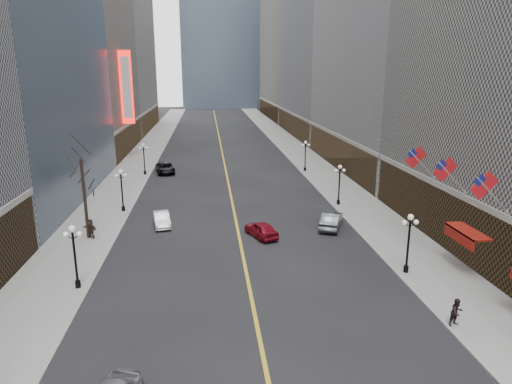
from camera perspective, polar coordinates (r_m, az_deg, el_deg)
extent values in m
cube|color=gray|center=(73.31, 7.16, 3.29)|extent=(6.00, 230.00, 0.15)
cube|color=gray|center=(72.31, -15.02, 2.73)|extent=(6.00, 230.00, 0.15)
cube|color=gold|center=(81.28, -4.15, 4.45)|extent=(0.25, 200.00, 0.02)
cube|color=#4B3B32|center=(37.70, 28.37, -5.59)|extent=(2.80, 41.00, 5.00)
cube|color=#4B3B32|center=(72.10, 11.00, 4.98)|extent=(2.80, 35.00, 5.00)
cube|color=#979799|center=(111.22, 11.67, 19.39)|extent=(26.00, 40.00, 48.00)
cube|color=#4B3B32|center=(108.64, 5.17, 8.43)|extent=(2.80, 39.00, 5.00)
cube|color=#A09784|center=(153.32, 6.69, 20.88)|extent=(26.00, 46.00, 62.00)
cube|color=#4B3B32|center=(150.87, 1.98, 10.26)|extent=(2.80, 45.00, 5.00)
cube|color=#A09784|center=(91.72, -25.01, 20.04)|extent=(26.00, 30.00, 50.00)
cube|color=#4B3B32|center=(89.15, -16.32, 6.50)|extent=(2.80, 29.00, 5.00)
cube|color=#4B3B32|center=(122.53, -13.61, 8.80)|extent=(2.80, 37.00, 5.00)
cylinder|color=black|center=(36.11, 18.24, -9.12)|extent=(0.36, 0.36, 0.50)
cylinder|color=black|center=(35.46, 18.47, -6.53)|extent=(0.16, 0.16, 4.00)
sphere|color=white|center=(34.72, 18.78, -2.98)|extent=(0.44, 0.44, 0.44)
sphere|color=white|center=(34.66, 18.05, -3.65)|extent=(0.36, 0.36, 0.36)
sphere|color=white|center=(35.03, 19.39, -3.57)|extent=(0.36, 0.36, 0.36)
cylinder|color=black|center=(52.01, 10.26, -1.26)|extent=(0.36, 0.36, 0.50)
cylinder|color=black|center=(51.56, 10.34, 0.61)|extent=(0.16, 0.16, 4.00)
sphere|color=white|center=(51.05, 10.46, 3.12)|extent=(0.44, 0.44, 0.44)
sphere|color=white|center=(51.01, 9.96, 2.67)|extent=(0.36, 0.36, 0.36)
sphere|color=white|center=(51.26, 10.93, 2.68)|extent=(0.36, 0.36, 0.36)
cylinder|color=black|center=(68.95, 6.13, 2.86)|extent=(0.36, 0.36, 0.50)
cylinder|color=black|center=(68.61, 6.17, 4.29)|extent=(0.16, 0.16, 4.00)
sphere|color=white|center=(68.23, 6.22, 6.19)|extent=(0.44, 0.44, 0.44)
sphere|color=white|center=(68.20, 5.84, 5.86)|extent=(0.36, 0.36, 0.36)
sphere|color=white|center=(68.39, 6.59, 5.86)|extent=(0.36, 0.36, 0.36)
cylinder|color=black|center=(34.37, -21.37, -10.67)|extent=(0.36, 0.36, 0.50)
cylinder|color=black|center=(33.68, -21.65, -7.97)|extent=(0.16, 0.16, 4.00)
sphere|color=white|center=(32.90, -22.03, -4.26)|extent=(0.44, 0.44, 0.44)
sphere|color=white|center=(33.16, -22.71, -4.92)|extent=(0.36, 0.36, 0.36)
sphere|color=white|center=(32.90, -21.21, -4.92)|extent=(0.36, 0.36, 0.36)
cylinder|color=black|center=(50.81, -16.25, -2.01)|extent=(0.36, 0.36, 0.50)
cylinder|color=black|center=(50.35, -16.39, -0.10)|extent=(0.16, 0.16, 4.00)
sphere|color=white|center=(49.83, -16.58, 2.46)|extent=(0.44, 0.44, 0.44)
sphere|color=white|center=(50.00, -17.06, 1.99)|extent=(0.36, 0.36, 0.36)
sphere|color=white|center=(49.84, -16.04, 2.03)|extent=(0.36, 0.36, 0.36)
cylinder|color=black|center=(68.05, -13.71, 2.36)|extent=(0.36, 0.36, 0.50)
cylinder|color=black|center=(67.71, -13.80, 3.81)|extent=(0.16, 0.16, 4.00)
sphere|color=white|center=(67.32, -13.92, 5.73)|extent=(0.44, 0.44, 0.44)
sphere|color=white|center=(67.45, -14.28, 5.38)|extent=(0.36, 0.36, 0.36)
sphere|color=white|center=(67.32, -13.52, 5.41)|extent=(0.36, 0.36, 0.36)
cylinder|color=#B2B2B7|center=(33.53, 27.45, -0.32)|extent=(2.49, 0.12, 2.49)
cube|color=red|center=(33.02, 26.64, 0.74)|extent=(1.94, 0.04, 1.94)
cube|color=navy|center=(32.76, 26.19, 1.32)|extent=(0.88, 0.06, 0.88)
cylinder|color=#B2B2B7|center=(37.66, 23.36, 1.65)|extent=(2.49, 0.12, 2.49)
cube|color=red|center=(37.21, 22.59, 2.61)|extent=(1.94, 0.04, 1.94)
cube|color=navy|center=(36.98, 22.16, 3.14)|extent=(0.88, 0.06, 0.88)
cylinder|color=#B2B2B7|center=(41.98, 20.09, 3.22)|extent=(2.49, 0.12, 2.49)
cube|color=red|center=(41.58, 19.36, 4.10)|extent=(1.94, 0.04, 1.94)
cube|color=navy|center=(41.37, 18.96, 4.57)|extent=(0.88, 0.06, 0.88)
cube|color=maroon|center=(37.18, 24.95, -4.46)|extent=(1.40, 4.00, 0.15)
cube|color=maroon|center=(36.98, 24.02, -5.12)|extent=(0.10, 4.00, 0.90)
cube|color=red|center=(81.06, -15.89, 12.45)|extent=(2.00, 0.50, 12.00)
cube|color=white|center=(81.05, -15.85, 12.45)|extent=(1.40, 0.55, 10.00)
cylinder|color=#2D231C|center=(42.77, -20.61, -0.83)|extent=(0.28, 0.28, 7.20)
imported|color=silver|center=(45.43, -11.71, -3.33)|extent=(2.15, 4.32, 1.36)
imported|color=black|center=(68.89, -11.28, 2.94)|extent=(3.45, 5.75, 1.50)
imported|color=maroon|center=(41.57, 0.64, -4.68)|extent=(3.16, 4.54, 1.44)
imported|color=#44494B|center=(44.46, 9.39, -3.46)|extent=(3.44, 5.12, 1.60)
imported|color=black|center=(29.93, 23.80, -13.58)|extent=(0.91, 0.66, 1.69)
imported|color=black|center=(43.38, -19.98, -4.32)|extent=(1.61, 1.32, 1.77)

